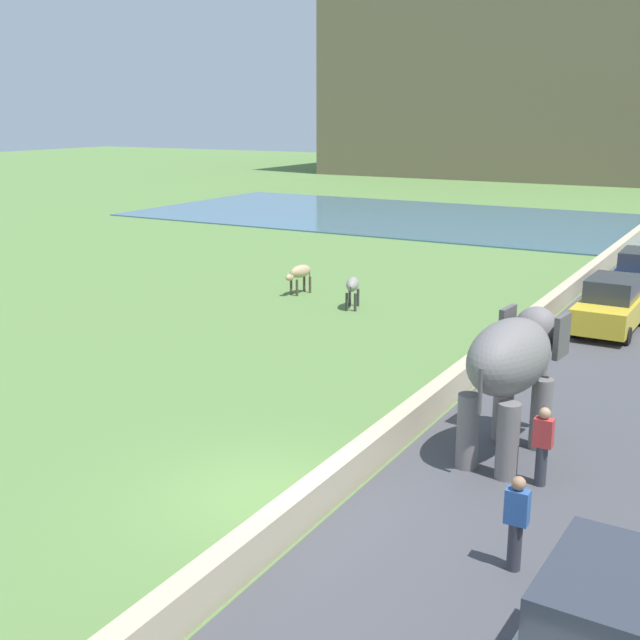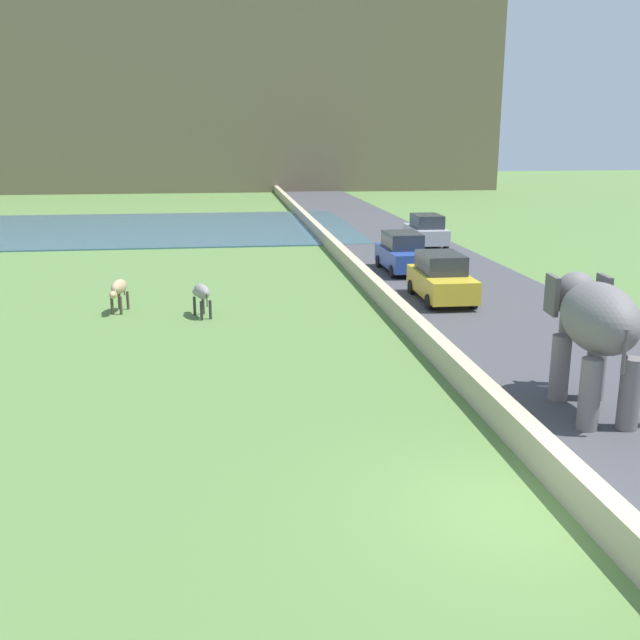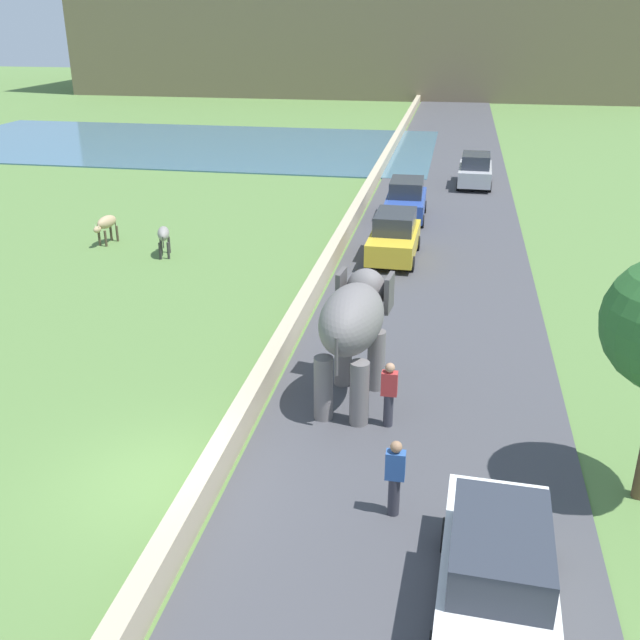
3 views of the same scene
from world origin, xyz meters
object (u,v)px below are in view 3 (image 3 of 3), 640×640
person_trailing (395,477)px  car_yellow (394,237)px  car_white (497,569)px  car_silver (475,170)px  cow_grey (164,235)px  elephant (354,323)px  person_beside_elephant (389,394)px  car_blue (406,200)px  cow_tan (106,224)px

person_trailing → car_yellow: 15.43m
car_white → car_silver: 30.77m
car_yellow → cow_grey: (-8.76, -1.16, -0.06)m
elephant → car_white: 7.20m
elephant → car_yellow: bearing=90.1°
person_beside_elephant → car_blue: size_ratio=0.41×
car_yellow → car_white: bearing=-79.8°
elephant → person_trailing: bearing=-72.0°
person_trailing → cow_grey: size_ratio=1.15×
car_blue → cow_grey: size_ratio=2.84×
car_white → car_blue: size_ratio=1.01×
elephant → person_beside_elephant: bearing=-49.2°
car_yellow → cow_tan: car_yellow is taller
car_silver → car_white: bearing=-90.0°
person_trailing → car_white: size_ratio=0.40×
car_white → cow_grey: size_ratio=2.87×
person_beside_elephant → car_yellow: bearing=94.6°
elephant → car_yellow: (-0.02, 11.11, -1.14)m
car_white → car_blue: bearing=97.7°
person_beside_elephant → person_trailing: 3.15m
car_yellow → car_silver: size_ratio=1.00×
person_beside_elephant → car_white: size_ratio=0.40×
person_trailing → car_white: 2.76m
car_silver → cow_grey: size_ratio=2.85×
elephant → cow_tan: size_ratio=2.49×
person_beside_elephant → person_trailing: (0.41, -3.13, 0.00)m
car_white → car_yellow: bearing=100.2°
cow_tan → person_beside_elephant: bearing=-43.9°
cow_grey → car_silver: bearing=50.5°
person_beside_elephant → car_silver: 25.59m
car_blue → cow_tan: bearing=-152.8°
car_blue → car_silver: 8.03m
car_yellow → person_beside_elephant: bearing=-85.4°
person_trailing → cow_grey: bearing=125.6°
car_blue → car_white: bearing=-82.3°
person_trailing → car_blue: bearing=93.8°
person_beside_elephant → car_yellow: 12.27m
elephant → person_beside_elephant: size_ratio=2.17×
elephant → person_trailing: 4.62m
car_yellow → elephant: bearing=-89.9°
car_blue → car_silver: (3.15, 7.39, 0.00)m
car_yellow → car_blue: 5.88m
person_trailing → elephant: bearing=108.0°
person_trailing → car_yellow: size_ratio=0.40×
person_beside_elephant → car_white: 5.69m
person_trailing → cow_tan: person_trailing is taller
cow_tan → elephant: bearing=-43.4°
cow_grey → car_white: bearing=-53.9°
person_beside_elephant → car_yellow: (-0.99, 12.23, 0.03)m
car_white → car_blue: (-3.15, 23.38, 0.00)m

